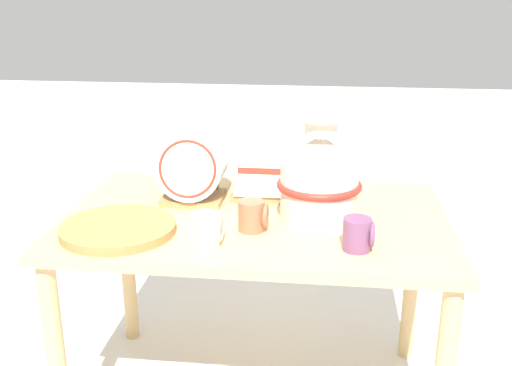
{
  "coord_description": "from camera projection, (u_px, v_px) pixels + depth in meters",
  "views": [
    {
      "loc": [
        0.21,
        -1.8,
        1.43
      ],
      "look_at": [
        0.0,
        0.0,
        0.82
      ],
      "focal_mm": 42.0,
      "sensor_mm": 36.0,
      "label": 1
    }
  ],
  "objects": [
    {
      "name": "wicker_charger_stack",
      "position": [
        118.0,
        228.0,
        1.8
      ],
      "size": [
        0.35,
        0.35,
        0.03
      ],
      "color": "#AD7F47",
      "rests_on": "display_table"
    },
    {
      "name": "mug_plum_glaze",
      "position": [
        359.0,
        234.0,
        1.68
      ],
      "size": [
        0.09,
        0.08,
        0.09
      ],
      "color": "#7A4770",
      "rests_on": "display_table"
    },
    {
      "name": "dish_rack_square_plates",
      "position": [
        263.0,
        178.0,
        2.1
      ],
      "size": [
        0.21,
        0.18,
        0.2
      ],
      "color": "tan",
      "rests_on": "display_table"
    },
    {
      "name": "display_table",
      "position": [
        256.0,
        240.0,
        1.97
      ],
      "size": [
        1.23,
        0.77,
        0.71
      ],
      "color": "tan",
      "rests_on": "ground_plane"
    },
    {
      "name": "ceramic_vase",
      "position": [
        319.0,
        177.0,
        1.85
      ],
      "size": [
        0.26,
        0.26,
        0.35
      ],
      "color": "silver",
      "rests_on": "display_table"
    },
    {
      "name": "dish_rack_round_plates",
      "position": [
        192.0,
        173.0,
        2.03
      ],
      "size": [
        0.23,
        0.19,
        0.25
      ],
      "color": "tan",
      "rests_on": "display_table"
    },
    {
      "name": "mug_terracotta_glaze",
      "position": [
        254.0,
        216.0,
        1.81
      ],
      "size": [
        0.09,
        0.08,
        0.09
      ],
      "color": "#B76647",
      "rests_on": "display_table"
    },
    {
      "name": "mug_cream_glaze",
      "position": [
        207.0,
        229.0,
        1.71
      ],
      "size": [
        0.09,
        0.08,
        0.09
      ],
      "color": "silver",
      "rests_on": "display_table"
    }
  ]
}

